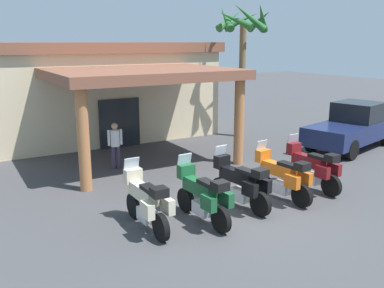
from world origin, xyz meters
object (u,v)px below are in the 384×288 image
at_px(motorcycle_green, 203,196).
at_px(motorcycle_black, 241,184).
at_px(pedestrian, 115,142).
at_px(motorcycle_cream, 147,202).
at_px(palm_tree_near_portico, 243,35).
at_px(motel_building, 100,89).
at_px(motorcycle_orange, 282,176).
at_px(motorcycle_maroon, 312,168).
at_px(pickup_truck_navy, 353,127).

bearing_deg(motorcycle_green, motorcycle_black, -81.85).
distance_m(motorcycle_black, pedestrian, 5.50).
bearing_deg(motorcycle_cream, palm_tree_near_portico, -49.44).
xyz_separation_m(motorcycle_cream, pedestrian, (1.17, 5.17, 0.27)).
height_order(motorcycle_black, pedestrian, pedestrian).
height_order(motorcycle_black, palm_tree_near_portico, palm_tree_near_portico).
xyz_separation_m(pedestrian, palm_tree_near_portico, (7.07, 1.94, 3.78)).
bearing_deg(motorcycle_green, motel_building, -8.72).
bearing_deg(motorcycle_green, motorcycle_orange, -89.65).
distance_m(motorcycle_cream, motorcycle_orange, 4.18).
height_order(motorcycle_green, motorcycle_black, same).
bearing_deg(motorcycle_orange, motorcycle_maroon, -88.42).
height_order(motel_building, motorcycle_cream, motel_building).
bearing_deg(motorcycle_black, palm_tree_near_portico, -44.22).
bearing_deg(motorcycle_green, palm_tree_near_portico, -45.35).
distance_m(motorcycle_cream, palm_tree_near_portico, 11.62).
bearing_deg(motorcycle_green, pedestrian, -0.49).
height_order(motel_building, motorcycle_maroon, motel_building).
relative_size(motorcycle_cream, pedestrian, 1.32).
height_order(motorcycle_green, pickup_truck_navy, pickup_truck_navy).
xyz_separation_m(motorcycle_maroon, pickup_truck_navy, (5.41, 2.84, 0.24)).
distance_m(motorcycle_green, palm_tree_near_portico, 10.91).
bearing_deg(palm_tree_near_portico, pedestrian, -164.63).
xyz_separation_m(motorcycle_orange, pedestrian, (-3.00, 5.37, 0.27)).
distance_m(motorcycle_black, motorcycle_orange, 1.40).
bearing_deg(motorcycle_maroon, motel_building, 12.90).
distance_m(pedestrian, palm_tree_near_portico, 8.25).
distance_m(motorcycle_orange, motorcycle_maroon, 1.40).
relative_size(motorcycle_cream, motorcycle_black, 1.00).
xyz_separation_m(motel_building, motorcycle_black, (0.25, -10.70, -1.59)).
bearing_deg(motel_building, pedestrian, -103.31).
relative_size(motel_building, motorcycle_maroon, 4.90).
height_order(motorcycle_orange, palm_tree_near_portico, palm_tree_near_portico).
bearing_deg(palm_tree_near_portico, motorcycle_orange, -119.11).
bearing_deg(motorcycle_orange, motorcycle_green, 87.85).
relative_size(motorcycle_orange, palm_tree_near_portico, 0.36).
xyz_separation_m(motel_building, motorcycle_cream, (-2.53, -10.62, -1.59)).
relative_size(motel_building, pickup_truck_navy, 1.97).
relative_size(motorcycle_maroon, palm_tree_near_portico, 0.36).
xyz_separation_m(motorcycle_green, pedestrian, (-0.22, 5.52, 0.27)).
xyz_separation_m(motel_building, palm_tree_near_portico, (5.71, -3.50, 2.46)).
height_order(motorcycle_orange, pedestrian, pedestrian).
height_order(motorcycle_green, pedestrian, pedestrian).
distance_m(motel_building, motorcycle_orange, 11.05).
distance_m(motorcycle_green, pickup_truck_navy, 10.10).
distance_m(motorcycle_orange, pickup_truck_navy, 7.44).
bearing_deg(palm_tree_near_portico, motorcycle_maroon, -110.56).
bearing_deg(palm_tree_near_portico, pickup_truck_navy, -57.56).
bearing_deg(motorcycle_cream, pickup_truck_navy, -75.85).
bearing_deg(pickup_truck_navy, motorcycle_cream, -178.99).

